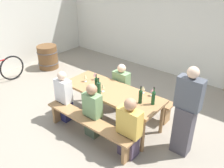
{
  "coord_description": "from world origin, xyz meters",
  "views": [
    {
      "loc": [
        2.6,
        -3.16,
        3.06
      ],
      "look_at": [
        0.0,
        0.0,
        0.9
      ],
      "focal_mm": 38.09,
      "sensor_mm": 36.0,
      "label": 1
    }
  ],
  "objects_px": {
    "tasting_table": "(112,94)",
    "seated_guest_near_0": "(64,97)",
    "bench_near": "(88,123)",
    "wine_barrel": "(48,57)",
    "seated_guest_near_1": "(93,112)",
    "standing_host": "(186,114)",
    "wine_bottle_1": "(96,83)",
    "wine_glass_2": "(143,88)",
    "seated_guest_far_0": "(121,88)",
    "wine_glass_1": "(85,77)",
    "wine_bottle_2": "(99,88)",
    "wine_bottle_3": "(140,97)",
    "wine_glass_4": "(103,86)",
    "wine_bottle_0": "(153,98)",
    "bench_far": "(132,94)",
    "wine_glass_0": "(152,90)",
    "seated_guest_near_2": "(129,129)",
    "wine_glass_3": "(95,75)"
  },
  "relations": [
    {
      "from": "seated_guest_near_2",
      "to": "standing_host",
      "type": "bearing_deg",
      "value": -45.44
    },
    {
      "from": "standing_host",
      "to": "seated_guest_near_1",
      "type": "bearing_deg",
      "value": 23.6
    },
    {
      "from": "wine_glass_1",
      "to": "seated_guest_near_1",
      "type": "bearing_deg",
      "value": -36.51
    },
    {
      "from": "wine_bottle_0",
      "to": "seated_guest_near_0",
      "type": "distance_m",
      "value": 1.86
    },
    {
      "from": "wine_bottle_2",
      "to": "seated_guest_near_1",
      "type": "xyz_separation_m",
      "value": [
        0.09,
        -0.29,
        -0.35
      ]
    },
    {
      "from": "seated_guest_near_1",
      "to": "wine_bottle_3",
      "type": "bearing_deg",
      "value": -53.45
    },
    {
      "from": "wine_bottle_2",
      "to": "wine_glass_0",
      "type": "bearing_deg",
      "value": 35.56
    },
    {
      "from": "wine_barrel",
      "to": "wine_glass_1",
      "type": "bearing_deg",
      "value": -20.02
    },
    {
      "from": "tasting_table",
      "to": "seated_guest_far_0",
      "type": "relative_size",
      "value": 1.93
    },
    {
      "from": "wine_glass_3",
      "to": "seated_guest_near_0",
      "type": "relative_size",
      "value": 0.15
    },
    {
      "from": "standing_host",
      "to": "bench_far",
      "type": "bearing_deg",
      "value": -21.33
    },
    {
      "from": "tasting_table",
      "to": "wine_glass_1",
      "type": "distance_m",
      "value": 0.72
    },
    {
      "from": "seated_guest_far_0",
      "to": "standing_host",
      "type": "height_order",
      "value": "standing_host"
    },
    {
      "from": "wine_bottle_1",
      "to": "wine_glass_1",
      "type": "height_order",
      "value": "wine_bottle_1"
    },
    {
      "from": "bench_far",
      "to": "wine_glass_2",
      "type": "relative_size",
      "value": 13.03
    },
    {
      "from": "seated_guest_near_1",
      "to": "standing_host",
      "type": "height_order",
      "value": "standing_host"
    },
    {
      "from": "wine_bottle_2",
      "to": "bench_near",
      "type": "bearing_deg",
      "value": -75.5
    },
    {
      "from": "wine_glass_2",
      "to": "seated_guest_near_0",
      "type": "distance_m",
      "value": 1.64
    },
    {
      "from": "wine_bottle_2",
      "to": "wine_glass_2",
      "type": "xyz_separation_m",
      "value": [
        0.63,
        0.57,
        -0.02
      ]
    },
    {
      "from": "wine_glass_1",
      "to": "standing_host",
      "type": "relative_size",
      "value": 0.1
    },
    {
      "from": "wine_glass_0",
      "to": "seated_guest_near_2",
      "type": "height_order",
      "value": "seated_guest_near_2"
    },
    {
      "from": "bench_far",
      "to": "wine_glass_0",
      "type": "bearing_deg",
      "value": -26.88
    },
    {
      "from": "wine_bottle_3",
      "to": "wine_bottle_2",
      "type": "bearing_deg",
      "value": -163.74
    },
    {
      "from": "bench_far",
      "to": "wine_glass_2",
      "type": "xyz_separation_m",
      "value": [
        0.52,
        -0.38,
        0.5
      ]
    },
    {
      "from": "wine_bottle_2",
      "to": "seated_guest_far_0",
      "type": "distance_m",
      "value": 0.89
    },
    {
      "from": "wine_bottle_1",
      "to": "seated_guest_far_0",
      "type": "height_order",
      "value": "seated_guest_far_0"
    },
    {
      "from": "bench_far",
      "to": "wine_glass_0",
      "type": "height_order",
      "value": "wine_glass_0"
    },
    {
      "from": "tasting_table",
      "to": "seated_guest_near_0",
      "type": "height_order",
      "value": "seated_guest_near_0"
    },
    {
      "from": "wine_glass_0",
      "to": "wine_barrel",
      "type": "xyz_separation_m",
      "value": [
        -4.04,
        0.58,
        -0.51
      ]
    },
    {
      "from": "wine_bottle_0",
      "to": "wine_bottle_2",
      "type": "height_order",
      "value": "wine_bottle_0"
    },
    {
      "from": "wine_bottle_3",
      "to": "seated_guest_far_0",
      "type": "relative_size",
      "value": 0.32
    },
    {
      "from": "bench_near",
      "to": "tasting_table",
      "type": "bearing_deg",
      "value": 90.0
    },
    {
      "from": "wine_bottle_2",
      "to": "wine_barrel",
      "type": "xyz_separation_m",
      "value": [
        -3.22,
        1.17,
        -0.52
      ]
    },
    {
      "from": "wine_glass_0",
      "to": "wine_glass_1",
      "type": "bearing_deg",
      "value": -164.62
    },
    {
      "from": "seated_guest_near_1",
      "to": "wine_glass_2",
      "type": "bearing_deg",
      "value": -32.26
    },
    {
      "from": "bench_near",
      "to": "seated_guest_near_1",
      "type": "xyz_separation_m",
      "value": [
        -0.02,
        0.15,
        0.18
      ]
    },
    {
      "from": "wine_glass_1",
      "to": "wine_bottle_1",
      "type": "bearing_deg",
      "value": -10.36
    },
    {
      "from": "bench_near",
      "to": "wine_bottle_0",
      "type": "relative_size",
      "value": 5.72
    },
    {
      "from": "wine_barrel",
      "to": "wine_bottle_2",
      "type": "bearing_deg",
      "value": -19.96
    },
    {
      "from": "wine_bottle_1",
      "to": "wine_glass_2",
      "type": "distance_m",
      "value": 0.93
    },
    {
      "from": "wine_bottle_3",
      "to": "wine_glass_4",
      "type": "height_order",
      "value": "wine_bottle_3"
    },
    {
      "from": "bench_near",
      "to": "wine_barrel",
      "type": "xyz_separation_m",
      "value": [
        -3.33,
        1.61,
        0.0
      ]
    },
    {
      "from": "wine_glass_3",
      "to": "seated_guest_far_0",
      "type": "relative_size",
      "value": 0.15
    },
    {
      "from": "wine_glass_4",
      "to": "wine_barrel",
      "type": "distance_m",
      "value": 3.42
    },
    {
      "from": "wine_bottle_0",
      "to": "standing_host",
      "type": "distance_m",
      "value": 0.62
    },
    {
      "from": "wine_bottle_0",
      "to": "wine_bottle_1",
      "type": "height_order",
      "value": "wine_bottle_0"
    },
    {
      "from": "seated_guest_near_1",
      "to": "seated_guest_near_2",
      "type": "xyz_separation_m",
      "value": [
        0.84,
        -0.0,
        0.01
      ]
    },
    {
      "from": "tasting_table",
      "to": "wine_bottle_0",
      "type": "height_order",
      "value": "wine_bottle_0"
    },
    {
      "from": "wine_bottle_2",
      "to": "seated_guest_near_0",
      "type": "xyz_separation_m",
      "value": [
        -0.72,
        -0.29,
        -0.35
      ]
    },
    {
      "from": "bench_far",
      "to": "seated_guest_near_0",
      "type": "xyz_separation_m",
      "value": [
        -0.83,
        -1.24,
        0.17
      ]
    }
  ]
}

